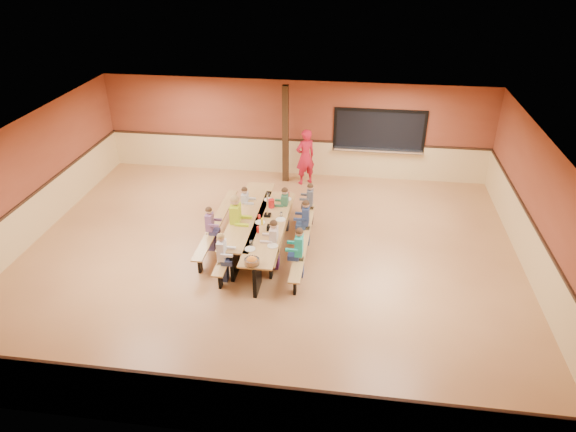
# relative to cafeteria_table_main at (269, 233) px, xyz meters

# --- Properties ---
(ground) EXTENTS (12.00, 12.00, 0.00)m
(ground) POSITION_rel_cafeteria_table_main_xyz_m (0.01, -0.26, -0.53)
(ground) COLOR #A0683C
(ground) RESTS_ON ground
(room_envelope) EXTENTS (12.04, 10.04, 3.02)m
(room_envelope) POSITION_rel_cafeteria_table_main_xyz_m (0.01, -0.26, 0.16)
(room_envelope) COLOR brown
(room_envelope) RESTS_ON ground
(kitchen_pass_through) EXTENTS (2.78, 0.28, 1.38)m
(kitchen_pass_through) POSITION_rel_cafeteria_table_main_xyz_m (2.61, 4.70, 0.96)
(kitchen_pass_through) COLOR black
(kitchen_pass_through) RESTS_ON ground
(structural_post) EXTENTS (0.18, 0.18, 3.00)m
(structural_post) POSITION_rel_cafeteria_table_main_xyz_m (-0.19, 4.14, 0.97)
(structural_post) COLOR black
(structural_post) RESTS_ON ground
(cafeteria_table_main) EXTENTS (1.91, 3.70, 0.74)m
(cafeteria_table_main) POSITION_rel_cafeteria_table_main_xyz_m (0.00, 0.00, 0.00)
(cafeteria_table_main) COLOR #B38547
(cafeteria_table_main) RESTS_ON ground
(cafeteria_table_second) EXTENTS (1.91, 3.70, 0.74)m
(cafeteria_table_second) POSITION_rel_cafeteria_table_main_xyz_m (-0.61, 0.50, 0.00)
(cafeteria_table_second) COLOR #B38547
(cafeteria_table_second) RESTS_ON ground
(seated_child_white_left) EXTENTS (0.36, 0.29, 1.19)m
(seated_child_white_left) POSITION_rel_cafeteria_table_main_xyz_m (-0.83, -1.29, 0.07)
(seated_child_white_left) COLOR white
(seated_child_white_left) RESTS_ON ground
(seated_adult_yellow) EXTENTS (0.47, 0.38, 1.41)m
(seated_adult_yellow) POSITION_rel_cafeteria_table_main_xyz_m (-0.83, 0.07, 0.18)
(seated_adult_yellow) COLOR #AFCD1A
(seated_adult_yellow) RESTS_ON ground
(seated_child_grey_left) EXTENTS (0.33, 0.27, 1.14)m
(seated_child_grey_left) POSITION_rel_cafeteria_table_main_xyz_m (-0.83, 1.12, 0.04)
(seated_child_grey_left) COLOR #B6B6B6
(seated_child_grey_left) RESTS_ON ground
(seated_child_teal_right) EXTENTS (0.37, 0.30, 1.21)m
(seated_child_teal_right) POSITION_rel_cafeteria_table_main_xyz_m (0.83, -0.88, 0.08)
(seated_child_teal_right) COLOR #1FAE9D
(seated_child_teal_right) RESTS_ON ground
(seated_child_navy_right) EXTENTS (0.36, 0.29, 1.19)m
(seated_child_navy_right) POSITION_rel_cafeteria_table_main_xyz_m (0.83, 0.49, 0.07)
(seated_child_navy_right) COLOR navy
(seated_child_navy_right) RESTS_ON ground
(seated_child_char_right) EXTENTS (0.34, 0.27, 1.14)m
(seated_child_char_right) POSITION_rel_cafeteria_table_main_xyz_m (0.83, 1.55, 0.04)
(seated_child_char_right) COLOR #4E5059
(seated_child_char_right) RESTS_ON ground
(seated_child_purple_sec) EXTENTS (0.34, 0.28, 1.15)m
(seated_child_purple_sec) POSITION_rel_cafeteria_table_main_xyz_m (-1.43, -0.08, 0.05)
(seated_child_purple_sec) COLOR #7D5082
(seated_child_purple_sec) RESTS_ON ground
(seated_child_green_sec) EXTENTS (0.36, 0.29, 1.19)m
(seated_child_green_sec) POSITION_rel_cafeteria_table_main_xyz_m (0.22, 1.12, 0.07)
(seated_child_green_sec) COLOR #326546
(seated_child_green_sec) RESTS_ON ground
(seated_child_tan_sec) EXTENTS (0.38, 0.31, 1.23)m
(seated_child_tan_sec) POSITION_rel_cafeteria_table_main_xyz_m (0.22, -0.63, 0.09)
(seated_child_tan_sec) COLOR beige
(seated_child_tan_sec) RESTS_ON ground
(standing_woman) EXTENTS (0.76, 0.71, 1.74)m
(standing_woman) POSITION_rel_cafeteria_table_main_xyz_m (0.43, 4.01, 0.35)
(standing_woman) COLOR red
(standing_woman) RESTS_ON ground
(punch_pitcher) EXTENTS (0.16, 0.16, 0.22)m
(punch_pitcher) POSITION_rel_cafeteria_table_main_xyz_m (-0.09, 0.90, 0.32)
(punch_pitcher) COLOR red
(punch_pitcher) RESTS_ON cafeteria_table_main
(chip_bowl) EXTENTS (0.32, 0.32, 0.15)m
(chip_bowl) POSITION_rel_cafeteria_table_main_xyz_m (-0.08, -1.65, 0.29)
(chip_bowl) COLOR orange
(chip_bowl) RESTS_ON cafeteria_table_main
(napkin_dispenser) EXTENTS (0.10, 0.14, 0.13)m
(napkin_dispenser) POSITION_rel_cafeteria_table_main_xyz_m (0.04, -0.22, 0.28)
(napkin_dispenser) COLOR black
(napkin_dispenser) RESTS_ON cafeteria_table_main
(condiment_mustard) EXTENTS (0.06, 0.06, 0.17)m
(condiment_mustard) POSITION_rel_cafeteria_table_main_xyz_m (-0.17, 0.01, 0.30)
(condiment_mustard) COLOR yellow
(condiment_mustard) RESTS_ON cafeteria_table_main
(condiment_ketchup) EXTENTS (0.06, 0.06, 0.17)m
(condiment_ketchup) POSITION_rel_cafeteria_table_main_xyz_m (-0.19, -0.38, 0.30)
(condiment_ketchup) COLOR #B2140F
(condiment_ketchup) RESTS_ON cafeteria_table_main
(table_paddle) EXTENTS (0.16, 0.16, 0.56)m
(table_paddle) POSITION_rel_cafeteria_table_main_xyz_m (-0.11, 0.44, 0.35)
(table_paddle) COLOR black
(table_paddle) RESTS_ON cafeteria_table_main
(place_settings) EXTENTS (0.65, 3.30, 0.11)m
(place_settings) POSITION_rel_cafeteria_table_main_xyz_m (0.00, 0.00, 0.27)
(place_settings) COLOR beige
(place_settings) RESTS_ON cafeteria_table_main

